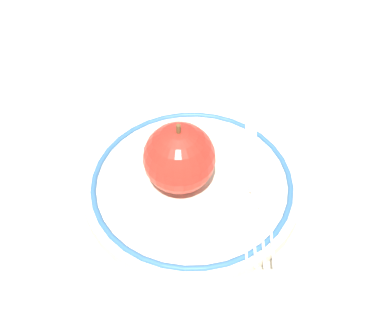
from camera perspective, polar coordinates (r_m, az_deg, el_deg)
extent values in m
plane|color=#AEA38B|center=(0.55, 0.65, -3.61)|extent=(2.00, 2.00, 0.00)
cylinder|color=beige|center=(0.55, 0.00, -1.97)|extent=(0.22, 0.22, 0.01)
torus|color=#315E8C|center=(0.55, 0.00, -1.57)|extent=(0.21, 0.21, 0.01)
sphere|color=red|center=(0.52, -1.47, 0.98)|extent=(0.07, 0.07, 0.07)
cylinder|color=brown|center=(0.49, -1.56, 4.04)|extent=(0.00, 0.00, 0.01)
cube|color=silver|center=(0.57, 6.46, 1.67)|extent=(0.07, 0.09, 0.00)
cube|color=silver|center=(0.53, 6.80, -3.31)|extent=(0.02, 0.02, 0.00)
cube|color=silver|center=(0.51, 5.71, -7.19)|extent=(0.04, 0.06, 0.00)
cube|color=silver|center=(0.51, 6.61, -7.19)|extent=(0.04, 0.06, 0.00)
cube|color=silver|center=(0.51, 7.52, -7.20)|extent=(0.04, 0.06, 0.00)
cube|color=silver|center=(0.51, 8.42, -7.20)|extent=(0.04, 0.06, 0.00)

